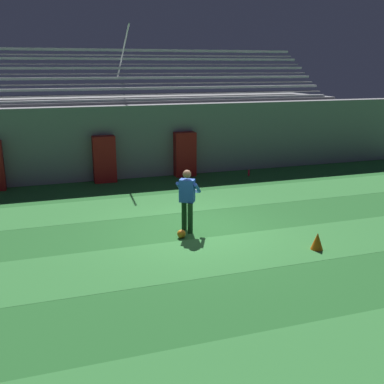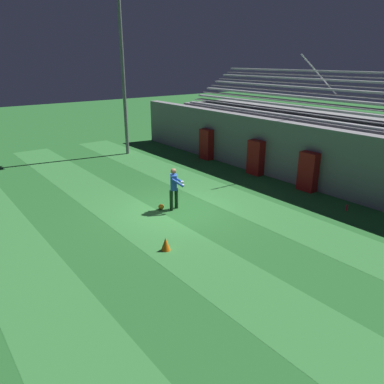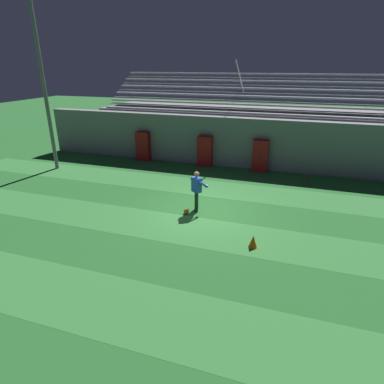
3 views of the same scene
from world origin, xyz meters
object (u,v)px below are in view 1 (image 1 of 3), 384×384
(padding_pillar_gate_left, at_px, (104,159))
(traffic_cone, at_px, (317,241))
(padding_pillar_gate_right, at_px, (185,154))
(soccer_ball, at_px, (181,234))
(goalkeeper, at_px, (187,197))
(water_bottle, at_px, (249,173))

(padding_pillar_gate_left, xyz_separation_m, traffic_cone, (3.96, -8.14, -0.66))
(padding_pillar_gate_left, bearing_deg, traffic_cone, -64.08)
(padding_pillar_gate_left, xyz_separation_m, padding_pillar_gate_right, (3.16, 0.00, 0.00))
(soccer_ball, bearing_deg, goalkeeper, 55.84)
(padding_pillar_gate_left, distance_m, soccer_ball, 6.57)
(padding_pillar_gate_left, bearing_deg, soccer_ball, -80.44)
(goalkeeper, distance_m, traffic_cone, 3.43)
(goalkeeper, bearing_deg, padding_pillar_gate_left, 102.92)
(goalkeeper, relative_size, soccer_ball, 7.59)
(traffic_cone, bearing_deg, padding_pillar_gate_left, 115.92)
(soccer_ball, xyz_separation_m, water_bottle, (4.52, 5.67, 0.01))
(soccer_ball, bearing_deg, water_bottle, 51.46)
(padding_pillar_gate_right, bearing_deg, water_bottle, -17.35)
(padding_pillar_gate_left, bearing_deg, padding_pillar_gate_right, 0.00)
(goalkeeper, xyz_separation_m, water_bottle, (4.22, 5.24, -0.83))
(water_bottle, bearing_deg, padding_pillar_gate_left, 172.24)
(goalkeeper, bearing_deg, soccer_ball, -124.16)
(padding_pillar_gate_left, relative_size, goalkeeper, 1.05)
(soccer_ball, distance_m, water_bottle, 7.25)
(padding_pillar_gate_left, distance_m, goalkeeper, 6.16)
(soccer_ball, relative_size, traffic_cone, 0.52)
(padding_pillar_gate_right, relative_size, traffic_cone, 4.16)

